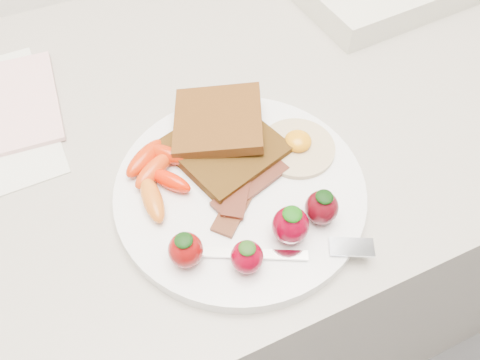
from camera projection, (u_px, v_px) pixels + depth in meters
name	position (u px, v px, depth m)	size (l,w,h in m)	color
counter	(224.00, 260.00, 0.96)	(2.00, 0.60, 0.90)	gray
plate	(240.00, 190.00, 0.51)	(0.27, 0.27, 0.02)	white
toast_lower	(226.00, 147.00, 0.52)	(0.11, 0.11, 0.01)	black
toast_upper	(218.00, 120.00, 0.53)	(0.10, 0.10, 0.01)	#492A0D
fried_egg	(297.00, 146.00, 0.53)	(0.11, 0.11, 0.02)	beige
bacon_strips	(243.00, 188.00, 0.49)	(0.11, 0.10, 0.01)	#35170B
baby_carrots	(156.00, 172.00, 0.50)	(0.08, 0.11, 0.02)	red
strawberries	(266.00, 232.00, 0.44)	(0.17, 0.06, 0.04)	maroon
fork	(299.00, 251.00, 0.45)	(0.16, 0.08, 0.00)	white
notepad	(10.00, 103.00, 0.59)	(0.11, 0.17, 0.01)	beige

